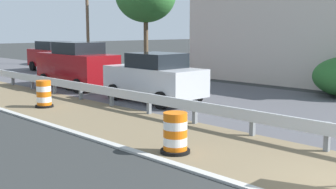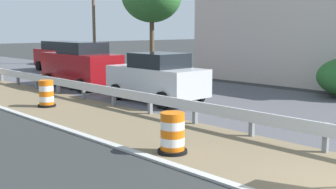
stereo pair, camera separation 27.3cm
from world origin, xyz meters
name	(u,v)px [view 2 (the right image)]	position (x,y,z in m)	size (l,w,h in m)	color
traffic_barrel_nearest	(172,135)	(-0.63, 4.24, 0.43)	(0.69, 0.69, 0.95)	orange
traffic_barrel_close	(46,95)	(0.09, 11.71, 0.44)	(0.66, 0.66, 0.98)	orange
traffic_barrel_mid	(77,80)	(3.30, 14.91, 0.47)	(0.66, 0.66, 1.04)	orange
car_lead_near_lane	(157,77)	(3.81, 9.78, 0.96)	(2.07, 4.25, 1.92)	silver
car_trailing_near_lane	(61,56)	(7.23, 23.42, 1.02)	(2.05, 4.60, 2.03)	maroon
car_lead_far_lane	(81,65)	(3.84, 15.37, 1.11)	(2.14, 4.77, 2.22)	maroon
roadside_shop_near	(319,31)	(14.40, 8.60, 2.74)	(6.28, 13.13, 5.46)	beige
utility_pole_near	(266,1)	(12.26, 10.56, 4.32)	(0.24, 1.80, 8.32)	brown
utility_pole_mid	(94,11)	(11.98, 26.51, 4.24)	(0.24, 1.80, 8.16)	brown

